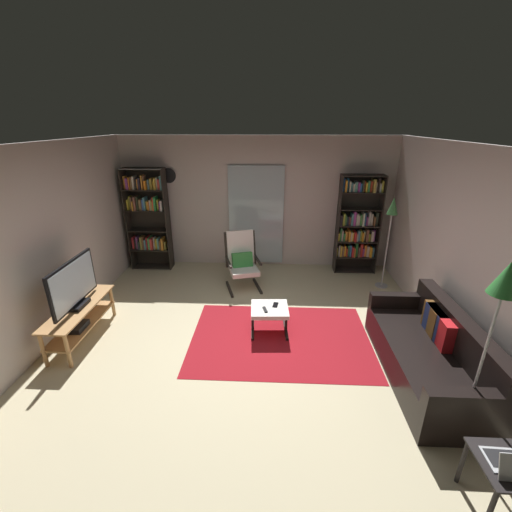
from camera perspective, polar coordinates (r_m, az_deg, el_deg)
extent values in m
plane|color=beige|center=(4.79, -1.45, -14.74)|extent=(7.02, 7.02, 0.00)
cube|color=beige|center=(6.92, 0.17, 8.81)|extent=(5.60, 0.06, 2.60)
cube|color=beige|center=(5.11, -33.41, 0.42)|extent=(0.06, 6.00, 2.60)
cube|color=beige|center=(4.78, 32.64, -0.68)|extent=(0.06, 6.00, 2.60)
cube|color=silver|center=(6.92, 0.01, 6.67)|extent=(1.10, 0.01, 2.00)
cube|color=maroon|center=(4.92, 4.09, -13.58)|extent=(2.48, 1.74, 0.01)
cube|color=tan|center=(5.26, -27.59, -7.59)|extent=(0.41, 1.33, 0.02)
cube|color=tan|center=(5.38, -27.10, -10.06)|extent=(0.37, 1.27, 0.02)
cylinder|color=tan|center=(4.86, -28.96, -13.74)|extent=(0.05, 0.05, 0.48)
cylinder|color=tan|center=(5.77, -22.93, -7.01)|extent=(0.05, 0.05, 0.48)
cylinder|color=tan|center=(5.03, -32.04, -13.23)|extent=(0.05, 0.05, 0.48)
cylinder|color=tan|center=(5.90, -25.64, -6.79)|extent=(0.05, 0.05, 0.48)
cube|color=black|center=(5.26, -27.91, -10.39)|extent=(0.24, 0.28, 0.07)
cube|color=black|center=(5.24, -27.66, -7.24)|extent=(0.20, 0.32, 0.05)
cube|color=black|center=(5.10, -28.29, -3.98)|extent=(0.04, 1.03, 0.61)
cube|color=silver|center=(5.09, -28.09, -4.00)|extent=(0.01, 0.96, 0.55)
cube|color=black|center=(7.25, -20.52, 5.68)|extent=(0.02, 0.30, 2.02)
cube|color=black|center=(6.98, -14.54, 5.78)|extent=(0.02, 0.30, 2.02)
cube|color=black|center=(7.24, -17.22, 6.05)|extent=(0.80, 0.02, 2.02)
cube|color=black|center=(7.43, -16.73, -1.65)|extent=(0.77, 0.28, 0.02)
cube|color=black|center=(7.29, -17.06, 1.16)|extent=(0.77, 0.28, 0.02)
cube|color=black|center=(7.16, -17.41, 4.19)|extent=(0.77, 0.28, 0.02)
cube|color=black|center=(7.06, -17.77, 7.31)|extent=(0.77, 0.28, 0.02)
cube|color=black|center=(6.98, -18.15, 10.52)|extent=(0.77, 0.28, 0.02)
cube|color=black|center=(6.92, -18.53, 13.66)|extent=(0.77, 0.28, 0.02)
cube|color=red|center=(7.39, -19.72, 2.16)|extent=(0.03, 0.15, 0.24)
cube|color=#242827|center=(7.38, -19.38, 2.03)|extent=(0.03, 0.11, 0.21)
cube|color=#8B458B|center=(7.34, -19.16, 2.15)|extent=(0.03, 0.13, 0.25)
cube|color=#1E2C2E|center=(7.32, -18.81, 1.82)|extent=(0.04, 0.19, 0.17)
cube|color=olive|center=(7.29, -18.51, 2.16)|extent=(0.04, 0.17, 0.26)
cube|color=brown|center=(7.27, -18.23, 2.16)|extent=(0.03, 0.15, 0.27)
cube|color=teal|center=(7.27, -17.90, 1.92)|extent=(0.03, 0.18, 0.20)
cube|color=red|center=(7.28, -17.57, 2.23)|extent=(0.02, 0.22, 0.26)
cube|color=#418C47|center=(7.26, -17.25, 2.17)|extent=(0.04, 0.23, 0.25)
cube|color=#D53B35|center=(7.22, -16.98, 2.02)|extent=(0.04, 0.18, 0.23)
cube|color=beige|center=(7.22, -16.58, 2.09)|extent=(0.02, 0.13, 0.24)
cube|color=gold|center=(7.22, -16.23, 2.04)|extent=(0.04, 0.13, 0.22)
cube|color=teal|center=(7.18, -15.95, 2.06)|extent=(0.03, 0.14, 0.24)
cube|color=brown|center=(7.18, -15.56, 1.91)|extent=(0.03, 0.19, 0.20)
cube|color=orange|center=(7.16, -15.24, 2.09)|extent=(0.04, 0.21, 0.25)
cube|color=#A0953B|center=(7.16, -14.82, 1.80)|extent=(0.03, 0.18, 0.16)
cube|color=gold|center=(7.17, -20.56, 8.05)|extent=(0.03, 0.12, 0.20)
cube|color=olive|center=(7.16, -20.26, 8.37)|extent=(0.04, 0.11, 0.27)
cube|color=brown|center=(7.13, -19.95, 8.31)|extent=(0.03, 0.16, 0.26)
cube|color=orange|center=(7.11, -19.70, 8.01)|extent=(0.02, 0.24, 0.18)
cube|color=brown|center=(7.09, -19.41, 8.34)|extent=(0.04, 0.22, 0.26)
cube|color=#262E1D|center=(7.10, -19.00, 8.42)|extent=(0.03, 0.22, 0.27)
cube|color=brown|center=(7.06, -18.66, 8.17)|extent=(0.04, 0.16, 0.22)
cube|color=#3A5FAE|center=(7.05, -18.32, 8.17)|extent=(0.03, 0.12, 0.21)
cube|color=teal|center=(7.06, -18.01, 8.39)|extent=(0.03, 0.19, 0.25)
cube|color=gold|center=(7.05, -17.66, 8.10)|extent=(0.03, 0.12, 0.17)
cube|color=orange|center=(7.01, -17.47, 8.06)|extent=(0.03, 0.15, 0.18)
cube|color=beige|center=(7.00, -17.17, 8.19)|extent=(0.02, 0.15, 0.20)
cube|color=#A0983F|center=(7.00, -16.89, 8.21)|extent=(0.03, 0.20, 0.20)
cube|color=red|center=(6.96, -16.70, 8.41)|extent=(0.02, 0.18, 0.26)
cube|color=green|center=(6.96, -16.41, 8.46)|extent=(0.03, 0.22, 0.27)
cube|color=#A49930|center=(6.97, -15.97, 8.26)|extent=(0.03, 0.14, 0.20)
cube|color=#873587|center=(6.96, -15.60, 8.15)|extent=(0.03, 0.19, 0.17)
cube|color=#BDB3AC|center=(6.92, -15.38, 8.23)|extent=(0.03, 0.22, 0.20)
cube|color=orange|center=(7.08, -21.03, 11.39)|extent=(0.04, 0.10, 0.25)
cube|color=purple|center=(7.07, -20.61, 11.29)|extent=(0.04, 0.18, 0.21)
cube|color=orange|center=(7.07, -20.21, 11.43)|extent=(0.02, 0.23, 0.23)
cube|color=brown|center=(7.03, -19.96, 11.42)|extent=(0.03, 0.19, 0.23)
cube|color=beige|center=(7.03, -19.66, 11.52)|extent=(0.04, 0.20, 0.25)
cube|color=#22292E|center=(7.02, -19.30, 11.39)|extent=(0.03, 0.11, 0.21)
cube|color=orange|center=(6.99, -19.04, 11.31)|extent=(0.03, 0.15, 0.19)
cube|color=#2A232F|center=(6.99, -18.72, 11.47)|extent=(0.04, 0.24, 0.22)
cube|color=orange|center=(6.96, -18.42, 11.65)|extent=(0.03, 0.17, 0.27)
cube|color=brown|center=(6.95, -18.13, 11.65)|extent=(0.02, 0.14, 0.26)
cube|color=orange|center=(6.94, -17.86, 11.28)|extent=(0.04, 0.22, 0.17)
cube|color=#578A9C|center=(6.91, -17.50, 11.36)|extent=(0.03, 0.11, 0.19)
cube|color=#A38C36|center=(6.91, -17.05, 11.51)|extent=(0.04, 0.15, 0.21)
cube|color=gold|center=(6.90, -16.64, 11.30)|extent=(0.03, 0.11, 0.15)
cube|color=gold|center=(6.87, -16.46, 11.56)|extent=(0.02, 0.18, 0.22)
cube|color=beige|center=(6.88, -16.14, 11.62)|extent=(0.03, 0.12, 0.22)
cube|color=#C73934|center=(6.86, -15.86, 11.49)|extent=(0.04, 0.15, 0.20)
cube|color=teal|center=(6.85, -15.46, 11.78)|extent=(0.03, 0.22, 0.26)
cube|color=black|center=(6.82, 13.49, 5.09)|extent=(0.02, 0.30, 1.92)
cube|color=black|center=(7.01, 19.84, 4.83)|extent=(0.02, 0.30, 1.92)
cube|color=black|center=(7.04, 16.45, 5.30)|extent=(0.80, 0.02, 1.92)
cube|color=black|center=(7.22, 15.91, -2.24)|extent=(0.77, 0.28, 0.02)
cube|color=black|center=(7.11, 16.16, 0.01)|extent=(0.77, 0.28, 0.02)
cube|color=black|center=(7.00, 16.43, 2.45)|extent=(0.77, 0.28, 0.02)
cube|color=black|center=(6.91, 16.71, 4.97)|extent=(0.77, 0.28, 0.02)
cube|color=black|center=(6.83, 17.00, 7.54)|extent=(0.77, 0.28, 0.02)
cube|color=black|center=(6.76, 17.30, 10.17)|extent=(0.77, 0.28, 0.02)
cube|color=black|center=(6.71, 17.59, 12.72)|extent=(0.77, 0.28, 0.02)
cube|color=#A0932F|center=(7.00, 13.37, 0.78)|extent=(0.02, 0.11, 0.17)
cube|color=beige|center=(7.01, 13.65, 1.07)|extent=(0.02, 0.20, 0.24)
cube|color=gold|center=(6.99, 13.98, 0.92)|extent=(0.03, 0.16, 0.22)
cube|color=brown|center=(7.00, 14.34, 0.83)|extent=(0.03, 0.13, 0.20)
cube|color=orange|center=(7.01, 14.62, 0.90)|extent=(0.03, 0.12, 0.22)
cube|color=red|center=(7.04, 14.86, 0.78)|extent=(0.02, 0.18, 0.17)
cube|color=#388950|center=(7.05, 15.15, 0.98)|extent=(0.02, 0.14, 0.22)
cube|color=#3466A4|center=(7.03, 15.46, 0.94)|extent=(0.03, 0.14, 0.23)
cube|color=red|center=(7.05, 15.77, 0.83)|extent=(0.03, 0.22, 0.20)
cube|color=orange|center=(7.05, 16.07, 0.69)|extent=(0.02, 0.20, 0.18)
cube|color=#2F8E3D|center=(7.07, 16.39, 1.10)|extent=(0.04, 0.15, 0.27)
cube|color=brown|center=(7.08, 16.71, 0.84)|extent=(0.03, 0.23, 0.21)
cube|color=red|center=(7.09, 17.09, 1.08)|extent=(0.04, 0.20, 0.27)
cube|color=#92358C|center=(7.10, 17.43, 0.64)|extent=(0.03, 0.11, 0.17)
cube|color=orange|center=(7.11, 17.76, 0.92)|extent=(0.04, 0.11, 0.24)
cube|color=beige|center=(7.11, 18.17, 0.77)|extent=(0.04, 0.10, 0.21)
cube|color=orange|center=(7.15, 18.48, 0.83)|extent=(0.04, 0.24, 0.21)
cube|color=teal|center=(7.17, 18.86, 0.77)|extent=(0.04, 0.17, 0.19)
cube|color=gold|center=(6.88, 13.66, 3.19)|extent=(0.03, 0.12, 0.16)
cube|color=#358445|center=(6.87, 13.96, 3.53)|extent=(0.03, 0.11, 0.25)
cube|color=beige|center=(6.90, 14.20, 3.42)|extent=(0.02, 0.16, 0.21)
cube|color=#348741|center=(6.91, 14.52, 3.14)|extent=(0.03, 0.12, 0.15)
cube|color=orange|center=(6.93, 14.82, 3.32)|extent=(0.04, 0.11, 0.19)
cube|color=orange|center=(6.93, 15.24, 3.40)|extent=(0.03, 0.23, 0.21)
cube|color=beige|center=(6.95, 15.54, 3.27)|extent=(0.03, 0.19, 0.18)
cube|color=gold|center=(6.94, 15.83, 3.21)|extent=(0.02, 0.14, 0.18)
cube|color=red|center=(6.95, 16.15, 3.24)|extent=(0.04, 0.20, 0.19)
cube|color=beige|center=(6.96, 16.51, 3.07)|extent=(0.02, 0.16, 0.15)
cube|color=teal|center=(6.96, 16.78, 3.27)|extent=(0.04, 0.11, 0.20)
cube|color=olive|center=(6.99, 17.09, 3.36)|extent=(0.02, 0.14, 0.21)
cube|color=orange|center=(6.98, 17.36, 3.15)|extent=(0.03, 0.17, 0.18)
cube|color=beige|center=(7.01, 17.62, 3.28)|extent=(0.03, 0.11, 0.20)
cube|color=brown|center=(7.00, 18.01, 3.38)|extent=(0.04, 0.19, 0.24)
cube|color=#949E2E|center=(7.03, 18.38, 3.05)|extent=(0.03, 0.14, 0.16)
cube|color=beige|center=(7.05, 18.74, 3.25)|extent=(0.04, 0.20, 0.20)
cube|color=#984497|center=(7.04, 19.10, 3.25)|extent=(0.02, 0.10, 0.22)
cube|color=black|center=(6.78, 13.95, 5.95)|extent=(0.04, 0.24, 0.21)
cube|color=olive|center=(6.80, 14.37, 6.06)|extent=(0.04, 0.21, 0.23)
cube|color=#437B3C|center=(6.82, 14.73, 5.91)|extent=(0.03, 0.13, 0.20)
cube|color=#1B242F|center=(6.83, 15.00, 5.78)|extent=(0.03, 0.16, 0.17)
cube|color=brown|center=(6.84, 15.38, 5.70)|extent=(0.03, 0.11, 0.16)
cube|color=teal|center=(6.85, 15.71, 6.00)|extent=(0.03, 0.19, 0.23)
cube|color=#9D388B|center=(6.84, 16.07, 6.13)|extent=(0.04, 0.20, 0.27)
cube|color=beige|center=(6.88, 16.44, 5.99)|extent=(0.03, 0.22, 0.23)
cube|color=beige|center=(6.86, 16.77, 5.79)|extent=(0.03, 0.13, 0.20)
cube|color=#448641|center=(6.89, 17.04, 5.90)|extent=(0.03, 0.18, 0.22)
cube|color=beige|center=(6.88, 17.39, 6.00)|extent=(0.03, 0.24, 0.26)
cube|color=#3361AA|center=(6.91, 17.67, 5.96)|extent=(0.04, 0.14, 0.24)
cube|color=#994690|center=(6.92, 18.00, 5.64)|extent=(0.03, 0.13, 0.17)
cube|color=beige|center=(6.93, 18.37, 6.03)|extent=(0.04, 0.14, 0.26)
cube|color=beige|center=(6.94, 18.73, 5.86)|extent=(0.03, 0.13, 0.23)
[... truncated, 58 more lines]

